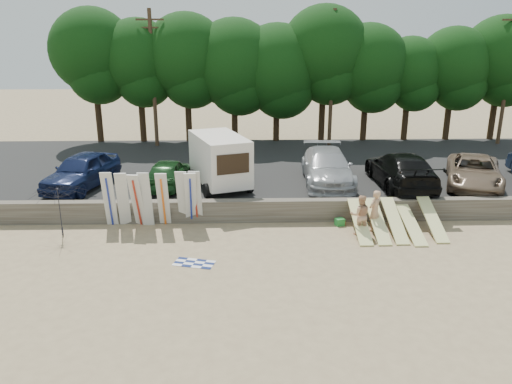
% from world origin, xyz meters
% --- Properties ---
extents(ground, '(120.00, 120.00, 0.00)m').
position_xyz_m(ground, '(0.00, 0.00, 0.00)').
color(ground, tan).
rests_on(ground, ground).
extents(seawall, '(44.00, 0.50, 1.00)m').
position_xyz_m(seawall, '(0.00, 3.00, 0.50)').
color(seawall, '#6B6356').
rests_on(seawall, ground).
extents(parking_lot, '(44.00, 14.50, 0.70)m').
position_xyz_m(parking_lot, '(0.00, 10.50, 0.35)').
color(parking_lot, '#282828').
rests_on(parking_lot, ground).
extents(treeline, '(34.26, 6.20, 9.42)m').
position_xyz_m(treeline, '(-0.75, 17.60, 6.39)').
color(treeline, '#382616').
rests_on(treeline, parking_lot).
extents(utility_poles, '(25.80, 0.26, 9.00)m').
position_xyz_m(utility_poles, '(2.00, 16.00, 5.43)').
color(utility_poles, '#473321').
rests_on(utility_poles, parking_lot).
extents(box_trailer, '(3.39, 4.61, 2.65)m').
position_xyz_m(box_trailer, '(-5.22, 5.99, 2.18)').
color(box_trailer, white).
rests_on(box_trailer, parking_lot).
extents(car_0, '(3.29, 5.48, 1.75)m').
position_xyz_m(car_0, '(-12.14, 6.14, 1.57)').
color(car_0, '#131D43').
rests_on(car_0, parking_lot).
extents(car_1, '(2.09, 4.40, 1.45)m').
position_xyz_m(car_1, '(-7.82, 6.15, 1.43)').
color(car_1, '#163F1A').
rests_on(car_1, parking_lot).
extents(car_2, '(2.68, 6.03, 1.72)m').
position_xyz_m(car_2, '(0.30, 6.59, 1.56)').
color(car_2, '#A8A9AD').
rests_on(car_2, parking_lot).
extents(car_3, '(2.54, 6.09, 1.76)m').
position_xyz_m(car_3, '(3.92, 5.87, 1.58)').
color(car_3, black).
rests_on(car_3, parking_lot).
extents(car_4, '(4.35, 6.03, 1.53)m').
position_xyz_m(car_4, '(7.65, 5.83, 1.46)').
color(car_4, '#7C654F').
rests_on(car_4, parking_lot).
extents(surfboard_upright_0, '(0.52, 0.63, 2.55)m').
position_xyz_m(surfboard_upright_0, '(-9.88, 2.49, 1.28)').
color(surfboard_upright_0, silver).
rests_on(surfboard_upright_0, ground).
extents(surfboard_upright_1, '(0.57, 0.75, 2.53)m').
position_xyz_m(surfboard_upright_1, '(-9.28, 2.46, 1.27)').
color(surfboard_upright_1, silver).
rests_on(surfboard_upright_1, ground).
extents(surfboard_upright_2, '(0.60, 0.89, 2.50)m').
position_xyz_m(surfboard_upright_2, '(-8.66, 2.38, 1.25)').
color(surfboard_upright_2, silver).
rests_on(surfboard_upright_2, ground).
extents(surfboard_upright_3, '(0.52, 0.61, 2.56)m').
position_xyz_m(surfboard_upright_3, '(-8.27, 2.38, 1.28)').
color(surfboard_upright_3, silver).
rests_on(surfboard_upright_3, ground).
extents(surfboard_upright_4, '(0.50, 0.75, 2.52)m').
position_xyz_m(surfboard_upright_4, '(-7.54, 2.44, 1.26)').
color(surfboard_upright_4, silver).
rests_on(surfboard_upright_4, ground).
extents(surfboard_upright_5, '(0.56, 0.70, 2.55)m').
position_xyz_m(surfboard_upright_5, '(-6.70, 2.59, 1.27)').
color(surfboard_upright_5, silver).
rests_on(surfboard_upright_5, ground).
extents(surfboard_upright_6, '(0.58, 0.84, 2.51)m').
position_xyz_m(surfboard_upright_6, '(-6.35, 2.52, 1.26)').
color(surfboard_upright_6, silver).
rests_on(surfboard_upright_6, ground).
extents(surfboard_upright_7, '(0.55, 0.67, 2.55)m').
position_xyz_m(surfboard_upright_7, '(-6.14, 2.60, 1.28)').
color(surfboard_upright_7, silver).
rests_on(surfboard_upright_7, ground).
extents(surfboard_low_0, '(0.56, 2.84, 1.10)m').
position_xyz_m(surfboard_low_0, '(0.87, 1.40, 0.55)').
color(surfboard_low_0, '#E9E693').
rests_on(surfboard_low_0, ground).
extents(surfboard_low_1, '(0.56, 2.84, 1.10)m').
position_xyz_m(surfboard_low_1, '(1.63, 1.43, 0.55)').
color(surfboard_low_1, '#E9E693').
rests_on(surfboard_low_1, ground).
extents(surfboard_low_2, '(0.56, 2.83, 1.13)m').
position_xyz_m(surfboard_low_2, '(2.37, 1.47, 0.57)').
color(surfboard_low_2, '#E9E693').
rests_on(surfboard_low_2, ground).
extents(surfboard_low_3, '(0.56, 2.92, 0.84)m').
position_xyz_m(surfboard_low_3, '(3.05, 1.33, 0.42)').
color(surfboard_low_3, '#E9E693').
rests_on(surfboard_low_3, ground).
extents(surfboard_low_4, '(0.56, 2.83, 1.13)m').
position_xyz_m(surfboard_low_4, '(4.04, 1.58, 0.57)').
color(surfboard_low_4, '#E9E693').
rests_on(surfboard_low_4, ground).
extents(beachgoer_a, '(0.78, 0.76, 1.81)m').
position_xyz_m(beachgoer_a, '(1.55, 1.69, 0.91)').
color(beachgoer_a, tan).
rests_on(beachgoer_a, ground).
extents(beachgoer_b, '(0.89, 0.71, 1.74)m').
position_xyz_m(beachgoer_b, '(0.85, 1.29, 0.87)').
color(beachgoer_b, tan).
rests_on(beachgoer_b, ground).
extents(cooler, '(0.45, 0.39, 0.32)m').
position_xyz_m(cooler, '(0.22, 2.35, 0.16)').
color(cooler, green).
rests_on(cooler, ground).
extents(gear_bag, '(0.30, 0.25, 0.22)m').
position_xyz_m(gear_bag, '(0.31, 2.40, 0.11)').
color(gear_bag, '#C55B17').
rests_on(gear_bag, ground).
extents(beach_towel, '(1.84, 1.84, 0.00)m').
position_xyz_m(beach_towel, '(-5.90, -1.33, 0.01)').
color(beach_towel, white).
rests_on(beach_towel, ground).
extents(beach_umbrella, '(3.38, 3.37, 2.21)m').
position_xyz_m(beach_umbrella, '(-11.62, 1.51, 1.10)').
color(beach_umbrella, black).
rests_on(beach_umbrella, ground).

